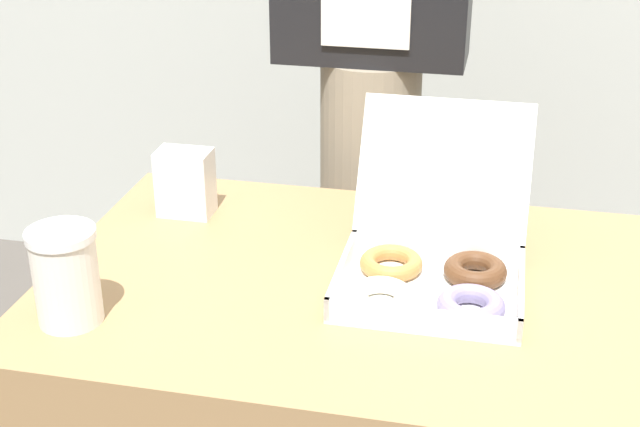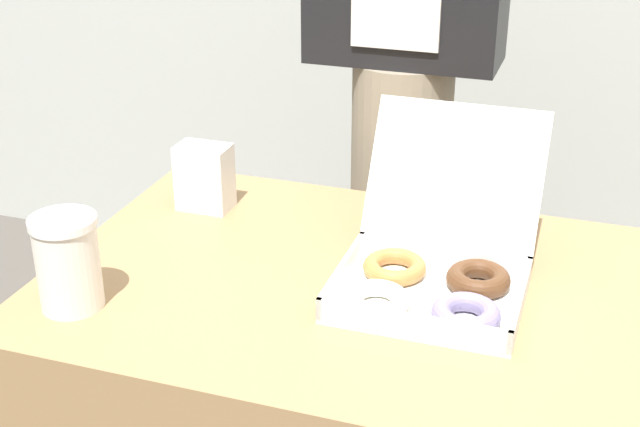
% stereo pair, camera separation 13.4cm
% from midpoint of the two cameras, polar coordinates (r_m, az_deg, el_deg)
% --- Properties ---
extents(donut_box, '(0.28, 0.35, 0.24)m').
position_cam_midpoint_polar(donut_box, '(1.39, 4.55, -3.26)').
color(donut_box, white).
rests_on(donut_box, table).
extents(coffee_cup, '(0.10, 0.10, 0.15)m').
position_cam_midpoint_polar(coffee_cup, '(1.35, -18.72, -3.87)').
color(coffee_cup, silver).
rests_on(coffee_cup, table).
extents(napkin_holder, '(0.10, 0.06, 0.12)m').
position_cam_midpoint_polar(napkin_holder, '(1.64, -10.94, 1.91)').
color(napkin_holder, silver).
rests_on(napkin_holder, table).
extents(person_customer, '(0.39, 0.22, 1.75)m').
position_cam_midpoint_polar(person_customer, '(1.87, 1.30, 10.92)').
color(person_customer, gray).
rests_on(person_customer, ground_plane).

